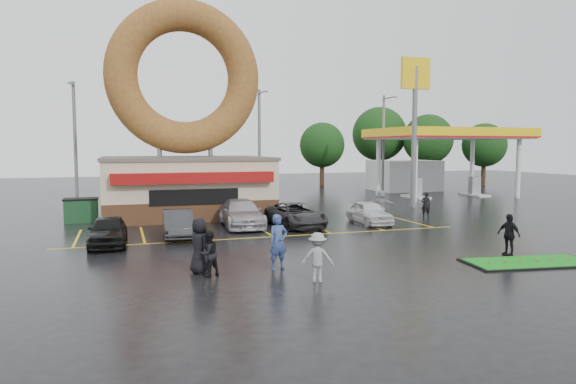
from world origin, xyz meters
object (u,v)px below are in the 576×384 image
object	(u,v)px
car_grey	(296,215)
donut_shop	(185,145)
person_cameraman	(509,235)
person_blue	(278,242)
shell_sign	(415,104)
streetlight_left	(75,141)
car_black	(108,231)
streetlight_right	(384,142)
dumpster	(81,211)
putting_green	(530,262)
streetlight_mid	(260,141)
car_white	(369,212)
car_silver	(241,213)
car_dgrey	(178,224)
gas_station	(427,154)

from	to	relation	value
car_grey	donut_shop	bearing A→B (deg)	120.95
person_cameraman	person_blue	bearing A→B (deg)	-108.44
shell_sign	streetlight_left	xyz separation A→B (m)	(-23.00, 7.92, -2.60)
streetlight_left	car_black	distance (m)	17.10
streetlight_right	dumpster	world-z (taller)	streetlight_right
shell_sign	putting_green	bearing A→B (deg)	-108.07
streetlight_mid	person_blue	distance (m)	24.87
streetlight_mid	car_white	world-z (taller)	streetlight_mid
shell_sign	streetlight_left	world-z (taller)	shell_sign
streetlight_mid	putting_green	world-z (taller)	streetlight_mid
donut_shop	dumpster	bearing A→B (deg)	-167.27
shell_sign	streetlight_right	size ratio (longest dim) A/B	1.18
car_white	putting_green	size ratio (longest dim) A/B	0.76
shell_sign	streetlight_mid	bearing A→B (deg)	135.27
car_silver	person_cameraman	distance (m)	13.60
shell_sign	streetlight_right	distance (m)	10.68
car_dgrey	streetlight_mid	bearing A→B (deg)	65.32
gas_station	dumpster	size ratio (longest dim) A/B	7.58
car_black	putting_green	world-z (taller)	car_black
donut_shop	car_white	xyz separation A→B (m)	(9.30, -7.23, -3.81)
person_blue	shell_sign	bearing A→B (deg)	33.45
donut_shop	streetlight_left	size ratio (longest dim) A/B	1.50
gas_station	streetlight_mid	xyz separation A→B (m)	(-16.00, -0.02, 1.08)
gas_station	person_cameraman	bearing A→B (deg)	-116.62
car_white	person_blue	size ratio (longest dim) A/B	1.96
gas_station	car_white	bearing A→B (deg)	-132.04
car_black	car_silver	size ratio (longest dim) A/B	0.78
donut_shop	streetlight_mid	distance (m)	10.59
car_grey	putting_green	distance (m)	12.31
car_grey	dumpster	distance (m)	12.50
car_silver	car_white	bearing A→B (deg)	-7.61
donut_shop	dumpster	xyz separation A→B (m)	(-6.17, -1.39, -3.81)
donut_shop	shell_sign	distance (m)	16.29
car_silver	person_cameraman	size ratio (longest dim) A/B	3.00
car_white	dumpster	xyz separation A→B (m)	(-15.47, 5.83, -0.00)
car_black	dumpster	bearing A→B (deg)	103.40
streetlight_mid	streetlight_left	bearing A→B (deg)	-175.91
car_dgrey	person_cameraman	bearing A→B (deg)	-31.90
putting_green	streetlight_right	bearing A→B (deg)	72.39
streetlight_mid	car_black	bearing A→B (deg)	-123.54
person_cameraman	streetlight_right	bearing A→B (deg)	147.35
donut_shop	car_silver	bearing A→B (deg)	-69.44
car_black	putting_green	distance (m)	17.26
gas_station	putting_green	xyz separation A→B (m)	(-12.55, -25.96, -3.66)
streetlight_left	person_blue	world-z (taller)	streetlight_left
person_cameraman	putting_green	size ratio (longest dim) A/B	0.33
streetlight_mid	car_white	bearing A→B (deg)	-81.39
gas_station	streetlight_mid	bearing A→B (deg)	-179.92
car_dgrey	person_blue	bearing A→B (deg)	-68.22
car_dgrey	person_cameraman	size ratio (longest dim) A/B	2.35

